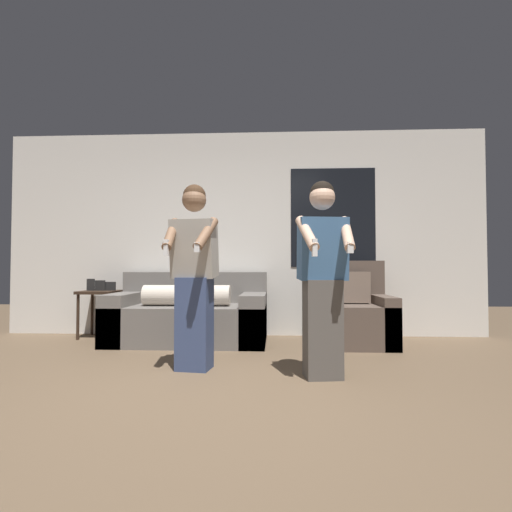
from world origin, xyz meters
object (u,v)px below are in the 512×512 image
side_table (100,297)px  person_left (194,274)px  couch (190,316)px  person_right (323,277)px  armchair (354,316)px

side_table → person_left: 2.21m
couch → person_right: (1.41, -1.52, 0.51)m
armchair → person_right: person_right is taller
person_left → armchair: bearing=37.7°
couch → side_table: bearing=168.7°
person_left → person_right: 1.11m
armchair → couch: bearing=178.2°
couch → armchair: bearing=-1.8°
person_left → person_right: (1.09, -0.21, -0.02)m
armchair → person_right: size_ratio=0.61×
couch → person_left: (0.32, -1.31, 0.52)m
couch → side_table: couch is taller
person_left → side_table: bearing=134.6°
person_left → person_right: size_ratio=1.02×
couch → armchair: (1.95, -0.06, 0.03)m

